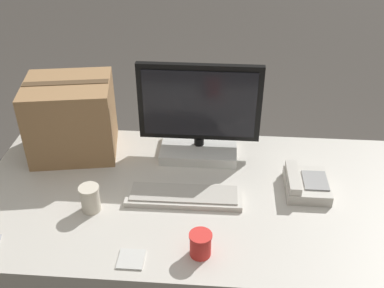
# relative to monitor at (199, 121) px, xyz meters

# --- Properties ---
(office_desk) EXTENTS (1.80, 0.90, 0.71)m
(office_desk) POSITION_rel_monitor_xyz_m (0.03, -0.29, -0.52)
(office_desk) COLOR beige
(office_desk) RESTS_ON ground_plane
(monitor) EXTENTS (0.52, 0.24, 0.43)m
(monitor) POSITION_rel_monitor_xyz_m (0.00, 0.00, 0.00)
(monitor) COLOR white
(monitor) RESTS_ON office_desk
(keyboard) EXTENTS (0.45, 0.14, 0.03)m
(keyboard) POSITION_rel_monitor_xyz_m (-0.04, -0.32, -0.15)
(keyboard) COLOR beige
(keyboard) RESTS_ON office_desk
(desk_phone) EXTENTS (0.17, 0.21, 0.07)m
(desk_phone) POSITION_rel_monitor_xyz_m (0.44, -0.23, -0.14)
(desk_phone) COLOR beige
(desk_phone) RESTS_ON office_desk
(paper_cup_left) EXTENTS (0.08, 0.08, 0.11)m
(paper_cup_left) POSITION_rel_monitor_xyz_m (-0.38, -0.41, -0.11)
(paper_cup_left) COLOR beige
(paper_cup_left) RESTS_ON office_desk
(paper_cup_right) EXTENTS (0.08, 0.08, 0.09)m
(paper_cup_right) POSITION_rel_monitor_xyz_m (0.04, -0.61, -0.12)
(paper_cup_right) COLOR red
(paper_cup_right) RESTS_ON office_desk
(cardboard_box) EXTENTS (0.41, 0.37, 0.34)m
(cardboard_box) POSITION_rel_monitor_xyz_m (-0.56, -0.02, -0.00)
(cardboard_box) COLOR #9E754C
(cardboard_box) RESTS_ON office_desk
(sticky_note_pad) EXTENTS (0.09, 0.09, 0.01)m
(sticky_note_pad) POSITION_rel_monitor_xyz_m (-0.19, -0.65, -0.16)
(sticky_note_pad) COLOR silver
(sticky_note_pad) RESTS_ON office_desk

